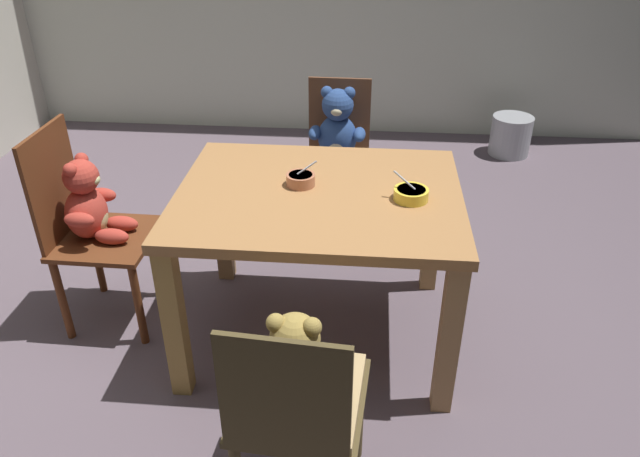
# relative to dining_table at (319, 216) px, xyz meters

# --- Properties ---
(ground_plane) EXTENTS (5.20, 5.20, 0.04)m
(ground_plane) POSITION_rel_dining_table_xyz_m (0.00, 0.00, -0.63)
(ground_plane) COLOR #5A4D56
(dining_table) EXTENTS (1.14, 0.92, 0.72)m
(dining_table) POSITION_rel_dining_table_xyz_m (0.00, 0.00, 0.00)
(dining_table) COLOR #9B6A3C
(dining_table) RESTS_ON ground_plane
(teddy_chair_near_left) EXTENTS (0.41, 0.42, 0.93)m
(teddy_chair_near_left) POSITION_rel_dining_table_xyz_m (-1.00, 0.04, -0.06)
(teddy_chair_near_left) COLOR #592D16
(teddy_chair_near_left) RESTS_ON ground_plane
(teddy_chair_near_front) EXTENTS (0.42, 0.44, 0.84)m
(teddy_chair_near_front) POSITION_rel_dining_table_xyz_m (0.02, -0.88, -0.08)
(teddy_chair_near_front) COLOR #493C21
(teddy_chair_near_front) RESTS_ON ground_plane
(teddy_chair_far_center) EXTENTS (0.38, 0.40, 0.88)m
(teddy_chair_far_center) POSITION_rel_dining_table_xyz_m (0.02, 0.88, -0.04)
(teddy_chair_far_center) COLOR brown
(teddy_chair_far_center) RESTS_ON ground_plane
(porridge_bowl_terracotta_center) EXTENTS (0.13, 0.12, 0.11)m
(porridge_bowl_terracotta_center) POSITION_rel_dining_table_xyz_m (-0.08, 0.05, 0.14)
(porridge_bowl_terracotta_center) COLOR #B26B4B
(porridge_bowl_terracotta_center) RESTS_ON dining_table
(porridge_bowl_yellow_near_right) EXTENTS (0.14, 0.14, 0.11)m
(porridge_bowl_yellow_near_right) POSITION_rel_dining_table_xyz_m (0.36, -0.04, 0.14)
(porridge_bowl_yellow_near_right) COLOR yellow
(porridge_bowl_yellow_near_right) RESTS_ON dining_table
(metal_pail) EXTENTS (0.29, 0.29, 0.29)m
(metal_pail) POSITION_rel_dining_table_xyz_m (1.23, 2.15, -0.46)
(metal_pail) COLOR #93969B
(metal_pail) RESTS_ON ground_plane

